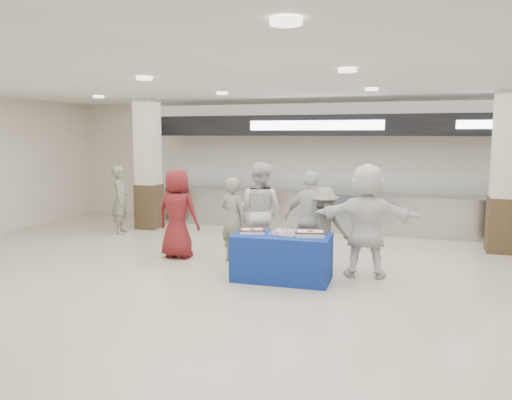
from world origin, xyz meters
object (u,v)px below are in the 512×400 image
(cupcake_tray, at_px, (284,232))
(chef_short, at_px, (311,219))
(display_table, at_px, (282,257))
(civilian_white, at_px, (366,221))
(civilian_maroon, at_px, (178,213))
(soldier_bg, at_px, (121,200))
(soldier_b, at_px, (324,228))
(chef_tall, at_px, (260,212))
(sheet_cake_left, at_px, (252,230))
(soldier_a, at_px, (234,220))
(sheet_cake_right, at_px, (310,233))

(cupcake_tray, height_order, chef_short, chef_short)
(display_table, height_order, civilian_white, civilian_white)
(civilian_maroon, height_order, soldier_bg, civilian_maroon)
(civilian_white, bearing_deg, cupcake_tray, 19.70)
(chef_short, height_order, soldier_b, chef_short)
(chef_tall, bearing_deg, soldier_bg, -6.85)
(display_table, xyz_separation_m, chef_tall, (-0.74, 1.11, 0.54))
(civilian_maroon, xyz_separation_m, soldier_b, (2.77, 0.18, -0.14))
(chef_short, bearing_deg, sheet_cake_left, 61.93)
(sheet_cake_left, bearing_deg, civilian_white, 21.08)
(display_table, bearing_deg, chef_tall, 121.18)
(soldier_a, distance_m, soldier_b, 1.65)
(sheet_cake_right, relative_size, chef_short, 0.30)
(civilian_maroon, xyz_separation_m, chef_tall, (1.55, 0.31, 0.07))
(civilian_white, distance_m, soldier_bg, 6.18)
(display_table, xyz_separation_m, civilian_maroon, (-2.29, 0.80, 0.48))
(display_table, distance_m, sheet_cake_right, 0.62)
(sheet_cake_right, relative_size, soldier_b, 0.36)
(chef_tall, bearing_deg, soldier_b, -174.06)
(sheet_cake_left, distance_m, civilian_maroon, 1.97)
(cupcake_tray, distance_m, chef_tall, 1.34)
(cupcake_tray, height_order, chef_tall, chef_tall)
(chef_tall, height_order, civilian_white, civilian_white)
(cupcake_tray, distance_m, civilian_white, 1.39)
(civilian_maroon, distance_m, soldier_b, 2.78)
(display_table, distance_m, civilian_maroon, 2.47)
(sheet_cake_left, height_order, sheet_cake_right, sheet_cake_right)
(sheet_cake_left, relative_size, chef_tall, 0.26)
(civilian_maroon, height_order, chef_tall, chef_tall)
(soldier_a, bearing_deg, soldier_b, -157.82)
(sheet_cake_right, xyz_separation_m, chef_short, (-0.19, 0.90, 0.06))
(cupcake_tray, relative_size, soldier_b, 0.34)
(sheet_cake_left, relative_size, sheet_cake_right, 0.91)
(civilian_maroon, bearing_deg, soldier_a, -175.68)
(civilian_white, bearing_deg, soldier_b, -31.00)
(cupcake_tray, xyz_separation_m, soldier_b, (0.46, 0.97, -0.07))
(sheet_cake_left, relative_size, cupcake_tray, 0.98)
(chef_tall, distance_m, civilian_white, 2.04)
(cupcake_tray, xyz_separation_m, soldier_a, (-1.19, 0.84, 0.00))
(chef_tall, bearing_deg, chef_short, -176.96)
(sheet_cake_left, xyz_separation_m, civilian_white, (1.75, 0.68, 0.15))
(civilian_white, relative_size, soldier_bg, 1.17)
(sheet_cake_left, xyz_separation_m, soldier_a, (-0.67, 0.88, -0.01))
(display_table, distance_m, cupcake_tray, 0.41)
(soldier_a, distance_m, soldier_bg, 3.84)
(display_table, xyz_separation_m, sheet_cake_left, (-0.50, -0.04, 0.42))
(soldier_b, relative_size, soldier_bg, 0.89)
(cupcake_tray, xyz_separation_m, soldier_bg, (-4.68, 2.44, 0.02))
(soldier_b, distance_m, soldier_bg, 5.35)
(sheet_cake_right, xyz_separation_m, soldier_bg, (-5.10, 2.40, 0.01))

